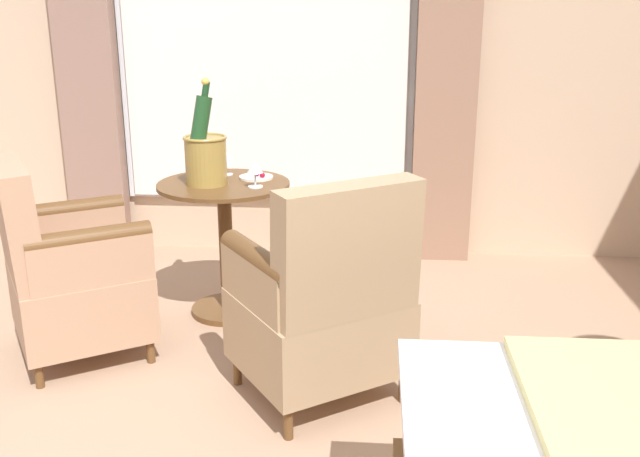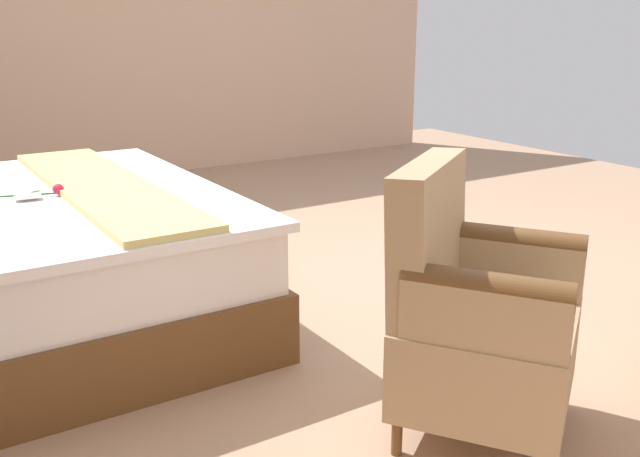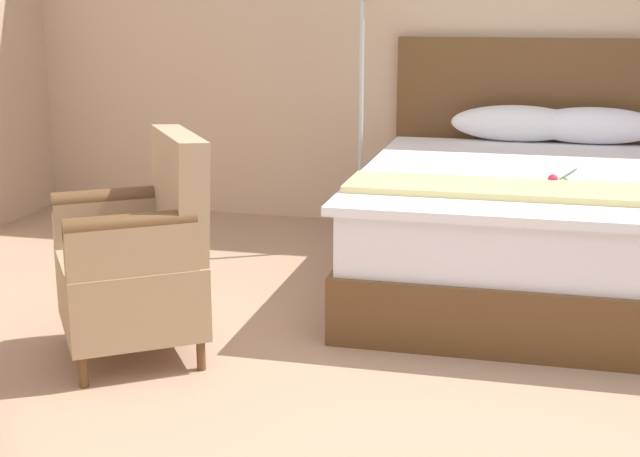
# 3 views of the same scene
# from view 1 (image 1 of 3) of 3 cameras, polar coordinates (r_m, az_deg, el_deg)

# --- Properties ---
(wall_window_side) EXTENTS (0.27, 6.13, 2.71)m
(wall_window_side) POSITION_cam_1_polar(r_m,az_deg,el_deg) (4.48, -4.31, 15.17)
(wall_window_side) COLOR #CDAE8F
(wall_window_side) RESTS_ON ground
(side_table_round) EXTENTS (0.65, 0.65, 0.69)m
(side_table_round) POSITION_cam_1_polar(r_m,az_deg,el_deg) (3.59, -7.57, -0.33)
(side_table_round) COLOR brown
(side_table_round) RESTS_ON ground
(champagne_bucket) EXTENTS (0.21, 0.21, 0.51)m
(champagne_bucket) POSITION_cam_1_polar(r_m,az_deg,el_deg) (3.47, -9.18, 5.97)
(champagne_bucket) COLOR olive
(champagne_bucket) RESTS_ON side_table_round
(wine_glass_near_bucket) EXTENTS (0.08, 0.08, 0.13)m
(wine_glass_near_bucket) POSITION_cam_1_polar(r_m,az_deg,el_deg) (3.39, -5.22, 4.80)
(wine_glass_near_bucket) COLOR white
(wine_glass_near_bucket) RESTS_ON side_table_round
(wine_glass_near_edge) EXTENTS (0.08, 0.08, 0.13)m
(wine_glass_near_edge) POSITION_cam_1_polar(r_m,az_deg,el_deg) (3.67, -7.53, 5.65)
(wine_glass_near_edge) COLOR white
(wine_glass_near_edge) RESTS_ON side_table_round
(snack_plate) EXTENTS (0.17, 0.17, 0.04)m
(snack_plate) POSITION_cam_1_polar(r_m,az_deg,el_deg) (3.59, -5.10, 4.13)
(snack_plate) COLOR white
(snack_plate) RESTS_ON side_table_round
(armchair_by_window) EXTENTS (0.79, 0.79, 0.92)m
(armchair_by_window) POSITION_cam_1_polar(r_m,az_deg,el_deg) (2.77, 0.31, -6.06)
(armchair_by_window) COLOR brown
(armchair_by_window) RESTS_ON ground
(armchair_facing_bed) EXTENTS (0.79, 0.79, 0.90)m
(armchair_facing_bed) POSITION_cam_1_polar(r_m,az_deg,el_deg) (3.33, -19.55, -3.37)
(armchair_facing_bed) COLOR brown
(armchair_facing_bed) RESTS_ON ground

